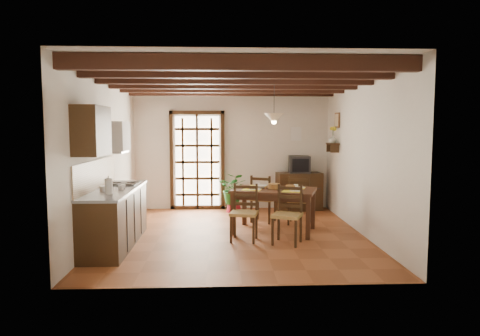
{
  "coord_description": "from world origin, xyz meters",
  "views": [
    {
      "loc": [
        -0.24,
        -7.45,
        1.89
      ],
      "look_at": [
        0.1,
        0.4,
        1.15
      ],
      "focal_mm": 32.0,
      "sensor_mm": 36.0,
      "label": 1
    }
  ],
  "objects": [
    {
      "name": "french_door",
      "position": [
        -0.8,
        2.45,
        1.18
      ],
      "size": [
        1.26,
        0.11,
        2.32
      ],
      "color": "white",
      "rests_on": "ground_plane"
    },
    {
      "name": "wall_shelf",
      "position": [
        2.14,
        1.6,
        1.51
      ],
      "size": [
        0.2,
        0.42,
        0.2
      ],
      "color": "black",
      "rests_on": "room_shell"
    },
    {
      "name": "chair_far_left",
      "position": [
        0.59,
        1.0,
        0.3
      ],
      "size": [
        0.58,
        0.57,
        0.95
      ],
      "rotation": [
        0.0,
        0.0,
        2.7
      ],
      "color": "#9F7F44",
      "rests_on": "ground_plane"
    },
    {
      "name": "kitchen_counter",
      "position": [
        -1.96,
        -0.6,
        0.47
      ],
      "size": [
        0.64,
        2.25,
        1.38
      ],
      "color": "black",
      "rests_on": "ground_plane"
    },
    {
      "name": "ground_plane",
      "position": [
        0.0,
        0.0,
        0.0
      ],
      "size": [
        5.0,
        5.0,
        0.0
      ],
      "primitive_type": "plane",
      "color": "brown"
    },
    {
      "name": "chair_far_right",
      "position": [
        1.28,
        0.77,
        0.3
      ],
      "size": [
        0.55,
        0.53,
        0.96
      ],
      "rotation": [
        0.0,
        0.0,
        2.85
      ],
      "color": "#9F7F44",
      "rests_on": "ground_plane"
    },
    {
      "name": "room_shell",
      "position": [
        0.0,
        0.0,
        1.82
      ],
      "size": [
        4.52,
        5.02,
        2.81
      ],
      "color": "silver",
      "rests_on": "ground_plane"
    },
    {
      "name": "framed_picture",
      "position": [
        2.22,
        1.6,
        2.05
      ],
      "size": [
        0.03,
        0.32,
        0.32
      ],
      "color": "brown",
      "rests_on": "room_shell"
    },
    {
      "name": "potted_plant",
      "position": [
        0.03,
        2.04,
        0.57
      ],
      "size": [
        2.04,
        1.91,
        1.83
      ],
      "primitive_type": "imported",
      "rotation": [
        0.0,
        0.0,
        -0.37
      ],
      "color": "#144C19",
      "rests_on": "ground_plane"
    },
    {
      "name": "dining_table",
      "position": [
        0.71,
        0.18,
        0.69
      ],
      "size": [
        1.67,
        1.34,
        0.79
      ],
      "rotation": [
        0.0,
        0.0,
        -0.31
      ],
      "color": "#3C2113",
      "rests_on": "ground_plane"
    },
    {
      "name": "shelf_vase",
      "position": [
        2.14,
        1.6,
        1.65
      ],
      "size": [
        0.15,
        0.15,
        0.15
      ],
      "primitive_type": "imported",
      "color": "#B2BFB2",
      "rests_on": "wall_shelf"
    },
    {
      "name": "counter_items",
      "position": [
        -1.95,
        -0.51,
        0.96
      ],
      "size": [
        0.5,
        1.43,
        0.25
      ],
      "color": "black",
      "rests_on": "kitchen_counter"
    },
    {
      "name": "plant_pot",
      "position": [
        0.03,
        2.04,
        0.11
      ],
      "size": [
        0.35,
        0.35,
        0.21
      ],
      "primitive_type": "cone",
      "color": "maroon",
      "rests_on": "ground_plane"
    },
    {
      "name": "ceiling_beams",
      "position": [
        0.0,
        0.0,
        2.69
      ],
      "size": [
        4.5,
        4.34,
        0.2
      ],
      "color": "black",
      "rests_on": "room_shell"
    },
    {
      "name": "shelf_flowers",
      "position": [
        2.14,
        1.6,
        1.86
      ],
      "size": [
        0.14,
        0.14,
        0.36
      ],
      "color": "yellow",
      "rests_on": "shelf_vase"
    },
    {
      "name": "sideboard",
      "position": [
        1.54,
        2.23,
        0.43
      ],
      "size": [
        1.06,
        0.56,
        0.86
      ],
      "primitive_type": "cube",
      "rotation": [
        0.0,
        0.0,
        0.1
      ],
      "color": "black",
      "rests_on": "ground_plane"
    },
    {
      "name": "pendant_lamp",
      "position": [
        0.71,
        0.28,
        2.08
      ],
      "size": [
        0.36,
        0.36,
        0.84
      ],
      "color": "black",
      "rests_on": "room_shell"
    },
    {
      "name": "table_setting",
      "position": [
        0.71,
        0.18,
        0.85
      ],
      "size": [
        1.06,
        0.7,
        0.1
      ],
      "rotation": [
        0.0,
        0.0,
        -0.31
      ],
      "color": "yellow",
      "rests_on": "dining_table"
    },
    {
      "name": "fuse_box",
      "position": [
        1.5,
        2.48,
        1.75
      ],
      "size": [
        0.25,
        0.03,
        0.32
      ],
      "primitive_type": "cube",
      "color": "white",
      "rests_on": "room_shell"
    },
    {
      "name": "upper_cabinet",
      "position": [
        -2.08,
        -1.3,
        1.85
      ],
      "size": [
        0.35,
        0.8,
        0.7
      ],
      "primitive_type": "cube",
      "color": "black",
      "rests_on": "room_shell"
    },
    {
      "name": "chair_near_left",
      "position": [
        0.13,
        -0.41,
        0.3
      ],
      "size": [
        0.52,
        0.5,
        0.95
      ],
      "rotation": [
        0.0,
        0.0,
        -0.21
      ],
      "color": "#9F7F44",
      "rests_on": "ground_plane"
    },
    {
      "name": "chair_near_right",
      "position": [
        0.83,
        -0.64,
        0.3
      ],
      "size": [
        0.57,
        0.56,
        0.96
      ],
      "rotation": [
        0.0,
        0.0,
        -0.41
      ],
      "color": "#9F7F44",
      "rests_on": "ground_plane"
    },
    {
      "name": "range_hood",
      "position": [
        -2.05,
        -0.05,
        1.73
      ],
      "size": [
        0.38,
        0.6,
        0.54
      ],
      "color": "white",
      "rests_on": "room_shell"
    },
    {
      "name": "table_bowl",
      "position": [
        0.48,
        0.31,
        0.81
      ],
      "size": [
        0.29,
        0.29,
        0.05
      ],
      "primitive_type": "imported",
      "rotation": [
        0.0,
        0.0,
        -0.42
      ],
      "color": "white",
      "rests_on": "dining_table"
    },
    {
      "name": "crt_tv",
      "position": [
        1.54,
        2.22,
        1.05
      ],
      "size": [
        0.48,
        0.44,
        0.39
      ],
      "rotation": [
        0.0,
        0.0,
        -0.05
      ],
      "color": "black",
      "rests_on": "sideboard"
    }
  ]
}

